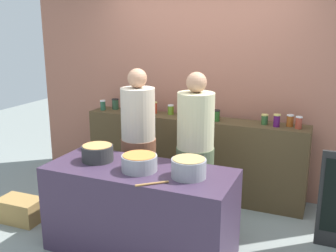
{
  "coord_description": "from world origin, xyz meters",
  "views": [
    {
      "loc": [
        1.52,
        -3.21,
        2.06
      ],
      "look_at": [
        0.0,
        0.35,
        1.05
      ],
      "focal_mm": 42.01,
      "sensor_mm": 36.0,
      "label": 1
    }
  ],
  "objects_px": {
    "preserve_jar_9": "(204,114)",
    "preserve_jar_11": "(265,119)",
    "preserve_jar_14": "(299,123)",
    "bread_crate": "(20,210)",
    "preserve_jar_2": "(126,107)",
    "wooden_spoon": "(152,184)",
    "preserve_jar_10": "(216,115)",
    "preserve_jar_13": "(290,121)",
    "preserve_jar_7": "(180,110)",
    "preserve_jar_0": "(103,105)",
    "preserve_jar_12": "(277,120)",
    "preserve_jar_6": "(171,110)",
    "cooking_pot_right": "(189,168)",
    "cook_with_tongs": "(139,152)",
    "preserve_jar_1": "(115,104)",
    "preserve_jar_8": "(188,114)",
    "cooking_pot_center": "(139,163)",
    "cooking_pot_left": "(98,153)",
    "cook_in_cap": "(195,162)",
    "preserve_jar_5": "(154,108)",
    "preserve_jar_4": "(142,108)",
    "preserve_jar_3": "(135,107)"
  },
  "relations": [
    {
      "from": "preserve_jar_5",
      "to": "bread_crate",
      "type": "height_order",
      "value": "preserve_jar_5"
    },
    {
      "from": "preserve_jar_12",
      "to": "cooking_pot_center",
      "type": "height_order",
      "value": "preserve_jar_12"
    },
    {
      "from": "bread_crate",
      "to": "preserve_jar_7",
      "type": "bearing_deg",
      "value": 48.92
    },
    {
      "from": "preserve_jar_10",
      "to": "cook_in_cap",
      "type": "distance_m",
      "value": 0.85
    },
    {
      "from": "preserve_jar_0",
      "to": "preserve_jar_1",
      "type": "xyz_separation_m",
      "value": [
        0.12,
        0.11,
        0.0
      ]
    },
    {
      "from": "bread_crate",
      "to": "preserve_jar_4",
      "type": "bearing_deg",
      "value": 59.89
    },
    {
      "from": "preserve_jar_0",
      "to": "preserve_jar_8",
      "type": "relative_size",
      "value": 1.15
    },
    {
      "from": "preserve_jar_9",
      "to": "cook_in_cap",
      "type": "bearing_deg",
      "value": -77.1
    },
    {
      "from": "preserve_jar_13",
      "to": "preserve_jar_7",
      "type": "bearing_deg",
      "value": 179.22
    },
    {
      "from": "preserve_jar_14",
      "to": "bread_crate",
      "type": "distance_m",
      "value": 3.12
    },
    {
      "from": "preserve_jar_0",
      "to": "preserve_jar_11",
      "type": "relative_size",
      "value": 1.13
    },
    {
      "from": "preserve_jar_5",
      "to": "preserve_jar_6",
      "type": "distance_m",
      "value": 0.21
    },
    {
      "from": "preserve_jar_10",
      "to": "bread_crate",
      "type": "xyz_separation_m",
      "value": [
        -1.75,
        -1.35,
        -0.91
      ]
    },
    {
      "from": "preserve_jar_2",
      "to": "wooden_spoon",
      "type": "relative_size",
      "value": 0.5
    },
    {
      "from": "preserve_jar_10",
      "to": "preserve_jar_2",
      "type": "bearing_deg",
      "value": -179.94
    },
    {
      "from": "cooking_pot_left",
      "to": "cook_in_cap",
      "type": "bearing_deg",
      "value": 33.78
    },
    {
      "from": "preserve_jar_5",
      "to": "cooking_pot_right",
      "type": "xyz_separation_m",
      "value": [
        1.0,
        -1.45,
        -0.15
      ]
    },
    {
      "from": "preserve_jar_10",
      "to": "cook_in_cap",
      "type": "relative_size",
      "value": 0.08
    },
    {
      "from": "preserve_jar_0",
      "to": "preserve_jar_11",
      "type": "height_order",
      "value": "preserve_jar_0"
    },
    {
      "from": "preserve_jar_6",
      "to": "cook_with_tongs",
      "type": "bearing_deg",
      "value": -91.21
    },
    {
      "from": "preserve_jar_0",
      "to": "preserve_jar_7",
      "type": "bearing_deg",
      "value": 5.66
    },
    {
      "from": "preserve_jar_11",
      "to": "cook_in_cap",
      "type": "relative_size",
      "value": 0.07
    },
    {
      "from": "preserve_jar_7",
      "to": "preserve_jar_14",
      "type": "bearing_deg",
      "value": -3.53
    },
    {
      "from": "cooking_pot_center",
      "to": "preserve_jar_0",
      "type": "bearing_deg",
      "value": 131.8
    },
    {
      "from": "preserve_jar_6",
      "to": "cooking_pot_left",
      "type": "relative_size",
      "value": 0.41
    },
    {
      "from": "cook_with_tongs",
      "to": "preserve_jar_6",
      "type": "bearing_deg",
      "value": 88.79
    },
    {
      "from": "preserve_jar_2",
      "to": "preserve_jar_4",
      "type": "height_order",
      "value": "preserve_jar_4"
    },
    {
      "from": "preserve_jar_13",
      "to": "cook_with_tongs",
      "type": "relative_size",
      "value": 0.08
    },
    {
      "from": "cooking_pot_right",
      "to": "bread_crate",
      "type": "xyz_separation_m",
      "value": [
        -1.92,
        0.02,
        -0.77
      ]
    },
    {
      "from": "preserve_jar_11",
      "to": "preserve_jar_14",
      "type": "height_order",
      "value": "preserve_jar_14"
    },
    {
      "from": "preserve_jar_1",
      "to": "preserve_jar_8",
      "type": "xyz_separation_m",
      "value": [
        1.06,
        -0.11,
        -0.01
      ]
    },
    {
      "from": "preserve_jar_9",
      "to": "preserve_jar_10",
      "type": "height_order",
      "value": "preserve_jar_10"
    },
    {
      "from": "cooking_pot_left",
      "to": "cooking_pot_center",
      "type": "relative_size",
      "value": 0.94
    },
    {
      "from": "preserve_jar_6",
      "to": "cooking_pot_right",
      "type": "distance_m",
      "value": 1.68
    },
    {
      "from": "preserve_jar_2",
      "to": "cooking_pot_center",
      "type": "bearing_deg",
      "value": -56.99
    },
    {
      "from": "preserve_jar_0",
      "to": "preserve_jar_12",
      "type": "distance_m",
      "value": 2.2
    },
    {
      "from": "preserve_jar_0",
      "to": "preserve_jar_12",
      "type": "height_order",
      "value": "preserve_jar_12"
    },
    {
      "from": "preserve_jar_0",
      "to": "preserve_jar_14",
      "type": "xyz_separation_m",
      "value": [
        2.43,
        0.02,
        0.0
      ]
    },
    {
      "from": "preserve_jar_9",
      "to": "preserve_jar_11",
      "type": "bearing_deg",
      "value": -0.66
    },
    {
      "from": "preserve_jar_10",
      "to": "bread_crate",
      "type": "relative_size",
      "value": 0.28
    },
    {
      "from": "preserve_jar_14",
      "to": "wooden_spoon",
      "type": "height_order",
      "value": "preserve_jar_14"
    },
    {
      "from": "cooking_pot_right",
      "to": "cook_in_cap",
      "type": "distance_m",
      "value": 0.61
    },
    {
      "from": "preserve_jar_6",
      "to": "cooking_pot_right",
      "type": "height_order",
      "value": "preserve_jar_6"
    },
    {
      "from": "preserve_jar_2",
      "to": "bread_crate",
      "type": "distance_m",
      "value": 1.73
    },
    {
      "from": "cooking_pot_center",
      "to": "cook_in_cap",
      "type": "xyz_separation_m",
      "value": [
        0.31,
        0.6,
        -0.15
      ]
    },
    {
      "from": "preserve_jar_5",
      "to": "cook_with_tongs",
      "type": "height_order",
      "value": "cook_with_tongs"
    },
    {
      "from": "preserve_jar_2",
      "to": "cooking_pot_right",
      "type": "bearing_deg",
      "value": -45.28
    },
    {
      "from": "preserve_jar_3",
      "to": "cooking_pot_right",
      "type": "bearing_deg",
      "value": -48.62
    },
    {
      "from": "preserve_jar_6",
      "to": "cooking_pot_center",
      "type": "distance_m",
      "value": 1.55
    },
    {
      "from": "preserve_jar_12",
      "to": "cooking_pot_center",
      "type": "relative_size",
      "value": 0.44
    }
  ]
}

